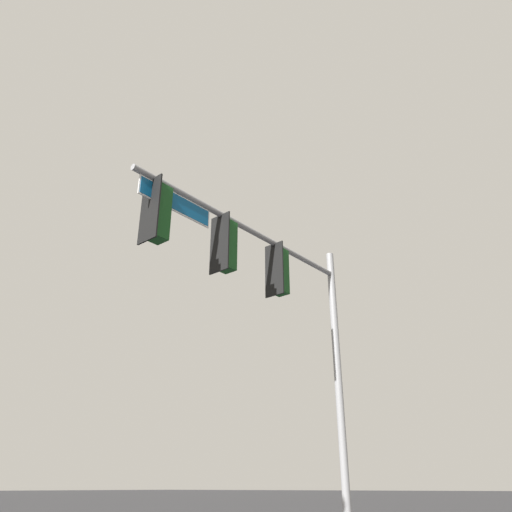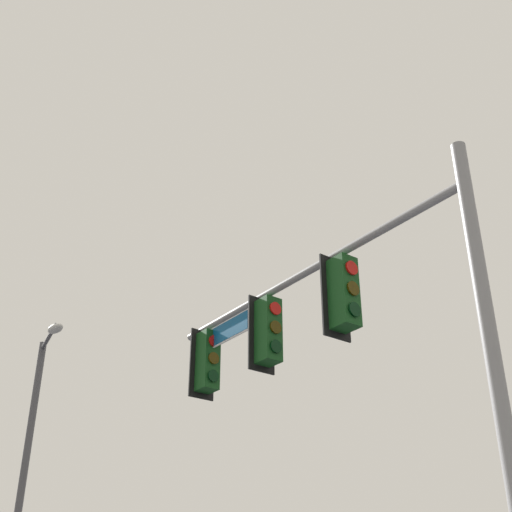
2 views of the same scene
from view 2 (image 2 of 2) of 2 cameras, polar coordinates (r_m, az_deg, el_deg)
The scene contains 2 objects.
signal_pole_near at distance 10.60m, azimuth 5.16°, elevation -6.83°, with size 6.65×0.95×7.09m.
street_lamp at distance 18.31m, azimuth -18.05°, elevation -16.58°, with size 2.03×0.74×8.14m.
Camera 2 is at (-8.88, 1.14, 1.40)m, focal length 50.00 mm.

